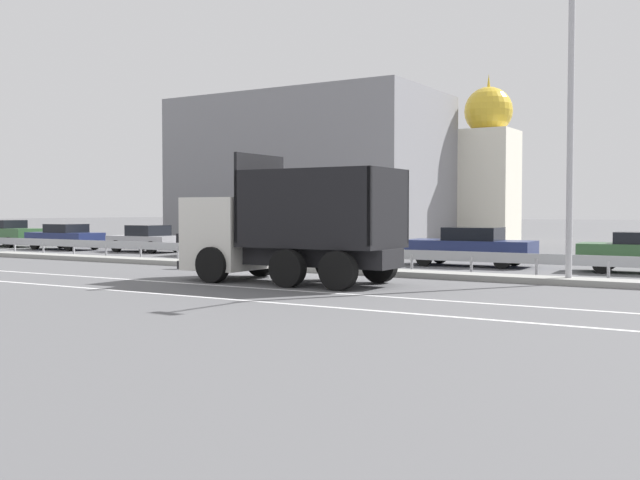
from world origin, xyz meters
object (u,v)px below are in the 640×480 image
(parked_car_1, at_px, (65,236))
(parked_car_2, at_px, (147,238))
(parked_car_4, at_px, (329,243))
(parked_car_5, at_px, (470,246))
(parked_car_0, at_px, (7,233))
(church_tower, at_px, (488,167))
(parked_car_3, at_px, (226,240))
(dump_truck, at_px, (269,237))
(street_lamp_1, at_px, (568,104))
(median_road_sign, at_px, (232,235))

(parked_car_1, xyz_separation_m, parked_car_2, (5.40, 0.61, -0.02))
(parked_car_4, distance_m, parked_car_5, 6.23)
(parked_car_2, relative_size, parked_car_5, 0.83)
(parked_car_0, bearing_deg, church_tower, 138.78)
(parked_car_3, bearing_deg, church_tower, 169.03)
(dump_truck, height_order, parked_car_5, dump_truck)
(dump_truck, bearing_deg, parked_car_4, 19.48)
(parked_car_2, height_order, parked_car_3, parked_car_3)
(street_lamp_1, xyz_separation_m, parked_car_2, (-22.03, 5.95, -4.39))
(street_lamp_1, xyz_separation_m, parked_car_3, (-16.36, 5.19, -4.33))
(dump_truck, bearing_deg, parked_car_5, -19.08)
(median_road_sign, bearing_deg, parked_car_4, 79.44)
(dump_truck, distance_m, parked_car_0, 27.22)
(parked_car_3, bearing_deg, parked_car_2, -97.18)
(median_road_sign, relative_size, parked_car_4, 0.60)
(street_lamp_1, xyz_separation_m, church_tower, (-11.81, 27.73, 0.00))
(parked_car_1, relative_size, parked_car_4, 1.13)
(dump_truck, xyz_separation_m, parked_car_2, (-14.32, 9.51, -0.62))
(parked_car_1, bearing_deg, church_tower, -34.77)
(street_lamp_1, relative_size, parked_car_5, 1.88)
(parked_car_5, bearing_deg, church_tower, 14.49)
(dump_truck, xyz_separation_m, parked_car_5, (2.93, 8.88, -0.56))
(dump_truck, distance_m, median_road_sign, 5.64)
(median_road_sign, xyz_separation_m, parked_car_0, (-21.21, 5.86, -0.40))
(median_road_sign, xyz_separation_m, parked_car_1, (-15.44, 5.24, -0.48))
(median_road_sign, distance_m, parked_car_4, 5.38)
(parked_car_4, bearing_deg, parked_car_2, -93.51)
(parked_car_3, distance_m, church_tower, 23.39)
(parked_car_0, xyz_separation_m, parked_car_1, (5.77, -0.62, -0.08))
(median_road_sign, relative_size, parked_car_1, 0.53)
(parked_car_3, relative_size, parked_car_5, 0.92)
(church_tower, bearing_deg, parked_car_0, -134.51)
(church_tower, bearing_deg, parked_car_1, -124.92)
(parked_car_3, height_order, parked_car_4, parked_car_3)
(street_lamp_1, bearing_deg, parked_car_3, 162.38)
(parked_car_3, relative_size, parked_car_4, 1.17)
(median_road_sign, distance_m, parked_car_0, 22.01)
(median_road_sign, distance_m, parked_car_3, 6.72)
(median_road_sign, xyz_separation_m, street_lamp_1, (12.00, -0.10, 3.89))
(parked_car_1, bearing_deg, parked_car_3, -90.64)
(parked_car_3, relative_size, church_tower, 0.39)
(parked_car_0, xyz_separation_m, parked_car_2, (11.18, -0.01, -0.10))
(parked_car_2, distance_m, parked_car_5, 17.26)
(parked_car_2, distance_m, church_tower, 24.45)
(parked_car_0, height_order, parked_car_5, parked_car_0)
(median_road_sign, xyz_separation_m, parked_car_3, (-4.36, 5.09, -0.44))
(dump_truck, relative_size, parked_car_5, 1.36)
(parked_car_0, bearing_deg, parked_car_4, 91.77)
(parked_car_3, bearing_deg, street_lamp_1, 72.82)
(parked_car_4, height_order, parked_car_5, parked_car_5)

